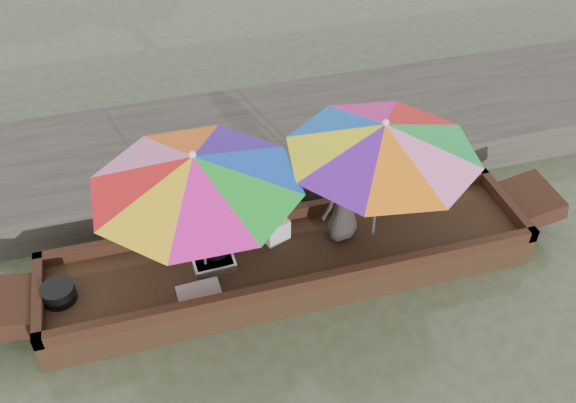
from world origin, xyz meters
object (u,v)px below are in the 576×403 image
object	(u,v)px
cooking_pot	(59,293)
tray_scallop	(200,294)
supply_bag	(275,230)
umbrella_stern	(379,182)
vendor	(343,200)
charcoal_grill	(215,250)
boat_hull	(290,263)
umbrella_bow	(200,215)
tray_crayfish	(214,263)

from	to	relation	value
cooking_pot	tray_scallop	world-z (taller)	cooking_pot
supply_bag	umbrella_stern	world-z (taller)	umbrella_stern
supply_bag	vendor	world-z (taller)	vendor
supply_bag	vendor	xyz separation A→B (m)	(0.73, -0.14, 0.38)
charcoal_grill	tray_scallop	bearing A→B (deg)	-116.87
boat_hull	vendor	distance (m)	0.93
cooking_pot	charcoal_grill	world-z (taller)	cooking_pot
cooking_pot	supply_bag	distance (m)	2.35
boat_hull	charcoal_grill	distance (m)	0.86
boat_hull	umbrella_bow	bearing A→B (deg)	180.00
umbrella_stern	vendor	bearing A→B (deg)	160.79
cooking_pot	charcoal_grill	xyz separation A→B (m)	(1.64, 0.18, -0.01)
supply_bag	cooking_pot	bearing A→B (deg)	-173.66
tray_crayfish	vendor	bearing A→B (deg)	3.45
supply_bag	tray_scallop	bearing A→B (deg)	-147.63
tray_scallop	supply_bag	size ratio (longest dim) A/B	1.58
vendor	umbrella_bow	world-z (taller)	umbrella_bow
tray_scallop	cooking_pot	bearing A→B (deg)	165.66
tray_scallop	umbrella_stern	size ratio (longest dim) A/B	0.22
umbrella_bow	umbrella_stern	distance (m)	1.90
boat_hull	cooking_pot	bearing A→B (deg)	180.00
charcoal_grill	umbrella_stern	world-z (taller)	umbrella_stern
cooking_pot	tray_scallop	size ratio (longest dim) A/B	0.77
boat_hull	vendor	size ratio (longest dim) A/B	5.31
tray_crayfish	umbrella_stern	xyz separation A→B (m)	(1.81, -0.03, 0.73)
boat_hull	charcoal_grill	bearing A→B (deg)	167.61
boat_hull	tray_scallop	size ratio (longest dim) A/B	12.15
vendor	umbrella_bow	xyz separation A→B (m)	(-1.56, -0.12, 0.27)
tray_scallop	charcoal_grill	world-z (taller)	charcoal_grill
cooking_pot	supply_bag	world-z (taller)	supply_bag
supply_bag	umbrella_stern	bearing A→B (deg)	-13.63
umbrella_stern	tray_scallop	bearing A→B (deg)	-170.21
boat_hull	tray_crayfish	bearing A→B (deg)	177.97
tray_scallop	umbrella_stern	distance (m)	2.19
charcoal_grill	umbrella_stern	xyz separation A→B (m)	(1.76, -0.18, 0.69)
boat_hull	cooking_pot	size ratio (longest dim) A/B	15.84
boat_hull	tray_scallop	bearing A→B (deg)	-161.85
boat_hull	tray_crayfish	xyz separation A→B (m)	(-0.85, 0.03, 0.22)
tray_scallop	umbrella_stern	world-z (taller)	umbrella_stern
umbrella_stern	boat_hull	bearing A→B (deg)	180.00
tray_crayfish	umbrella_stern	world-z (taller)	umbrella_stern
tray_crayfish	vendor	distance (m)	1.54
cooking_pot	tray_crayfish	world-z (taller)	cooking_pot
charcoal_grill	supply_bag	world-z (taller)	supply_bag
tray_scallop	supply_bag	xyz separation A→B (m)	(0.96, 0.61, 0.10)
tray_scallop	umbrella_stern	xyz separation A→B (m)	(2.03, 0.35, 0.74)
tray_scallop	umbrella_bow	size ratio (longest dim) A/B	0.21
tray_crayfish	umbrella_bow	xyz separation A→B (m)	(-0.09, -0.03, 0.73)
vendor	umbrella_bow	distance (m)	1.59
tray_scallop	vendor	world-z (taller)	vendor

